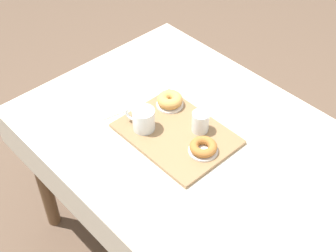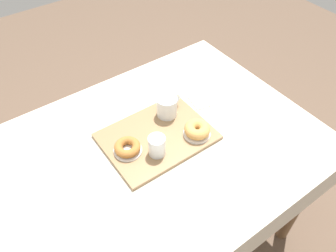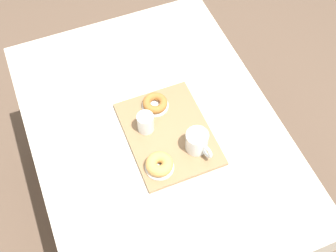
# 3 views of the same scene
# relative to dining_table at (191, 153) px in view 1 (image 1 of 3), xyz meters

# --- Properties ---
(ground_plane) EXTENTS (6.00, 6.00, 0.00)m
(ground_plane) POSITION_rel_dining_table_xyz_m (0.00, 0.00, -0.67)
(ground_plane) COLOR brown
(dining_table) EXTENTS (1.33, 0.97, 0.77)m
(dining_table) POSITION_rel_dining_table_xyz_m (0.00, 0.00, 0.00)
(dining_table) COLOR beige
(dining_table) RESTS_ON ground
(serving_tray) EXTENTS (0.43, 0.32, 0.02)m
(serving_tray) POSITION_rel_dining_table_xyz_m (0.04, 0.04, 0.10)
(serving_tray) COLOR olive
(serving_tray) RESTS_ON dining_table
(tea_mug_left) EXTENTS (0.13, 0.09, 0.09)m
(tea_mug_left) POSITION_rel_dining_table_xyz_m (0.15, 0.11, 0.15)
(tea_mug_left) COLOR white
(tea_mug_left) RESTS_ON serving_tray
(water_glass_near) EXTENTS (0.07, 0.07, 0.08)m
(water_glass_near) POSITION_rel_dining_table_xyz_m (-0.01, -0.04, 0.15)
(water_glass_near) COLOR white
(water_glass_near) RESTS_ON serving_tray
(donut_plate_left) EXTENTS (0.11, 0.11, 0.01)m
(donut_plate_left) POSITION_rel_dining_table_xyz_m (-0.09, 0.04, 0.11)
(donut_plate_left) COLOR white
(donut_plate_left) RESTS_ON serving_tray
(sugar_donut_left) EXTENTS (0.10, 0.10, 0.03)m
(sugar_donut_left) POSITION_rel_dining_table_xyz_m (-0.09, 0.04, 0.13)
(sugar_donut_left) COLOR #A3662D
(sugar_donut_left) RESTS_ON donut_plate_left
(donut_plate_right) EXTENTS (0.11, 0.11, 0.01)m
(donut_plate_right) POSITION_rel_dining_table_xyz_m (0.18, -0.05, 0.11)
(donut_plate_right) COLOR white
(donut_plate_right) RESTS_ON serving_tray
(sugar_donut_right) EXTENTS (0.10, 0.10, 0.04)m
(sugar_donut_right) POSITION_rel_dining_table_xyz_m (0.18, -0.05, 0.14)
(sugar_donut_right) COLOR tan
(sugar_donut_right) RESTS_ON donut_plate_right
(paper_napkin) EXTENTS (0.14, 0.15, 0.01)m
(paper_napkin) POSITION_rel_dining_table_xyz_m (0.35, 0.12, 0.10)
(paper_napkin) COLOR white
(paper_napkin) RESTS_ON dining_table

